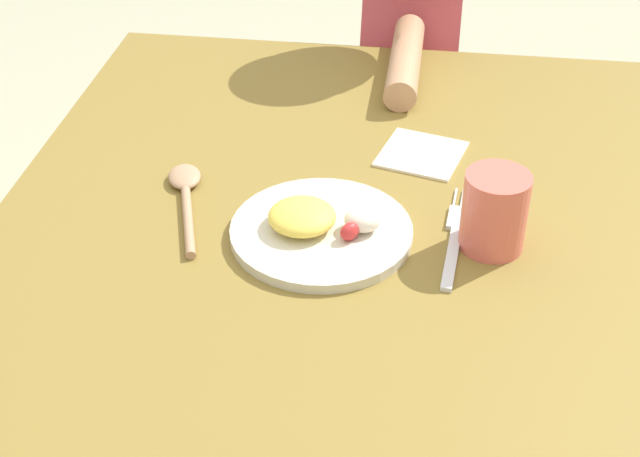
{
  "coord_description": "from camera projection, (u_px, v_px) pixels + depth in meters",
  "views": [
    {
      "loc": [
        0.04,
        -0.98,
        1.36
      ],
      "look_at": [
        -0.09,
        -0.1,
        0.71
      ],
      "focal_mm": 51.45,
      "sensor_mm": 36.0,
      "label": 1
    }
  ],
  "objects": [
    {
      "name": "plate",
      "position": [
        320.0,
        228.0,
        1.12
      ],
      "size": [
        0.22,
        0.22,
        0.04
      ],
      "color": "beige",
      "rests_on": "dining_table"
    },
    {
      "name": "spoon",
      "position": [
        186.0,
        191.0,
        1.19
      ],
      "size": [
        0.09,
        0.2,
        0.02
      ],
      "rotation": [
        0.0,
        0.0,
        1.87
      ],
      "color": "tan",
      "rests_on": "dining_table"
    },
    {
      "name": "drinking_cup",
      "position": [
        495.0,
        211.0,
        1.08
      ],
      "size": [
        0.08,
        0.08,
        0.1
      ],
      "primitive_type": "cylinder",
      "color": "#DE6456",
      "rests_on": "dining_table"
    },
    {
      "name": "person",
      "position": [
        408.0,
        83.0,
        1.71
      ],
      "size": [
        0.18,
        0.46,
        1.0
      ],
      "rotation": [
        0.0,
        0.0,
        3.14
      ],
      "color": "#4B5564",
      "rests_on": "ground_plane"
    },
    {
      "name": "fork",
      "position": [
        455.0,
        237.0,
        1.12
      ],
      "size": [
        0.04,
        0.21,
        0.01
      ],
      "rotation": [
        0.0,
        0.0,
        1.49
      ],
      "color": "silver",
      "rests_on": "dining_table"
    },
    {
      "name": "napkin",
      "position": [
        421.0,
        154.0,
        1.28
      ],
      "size": [
        0.13,
        0.13,
        0.0
      ],
      "primitive_type": "cube",
      "rotation": [
        0.0,
        0.0,
        -0.26
      ],
      "color": "white",
      "rests_on": "dining_table"
    },
    {
      "name": "dining_table",
      "position": [
        392.0,
        272.0,
        1.25
      ],
      "size": [
        1.01,
        0.94,
        0.69
      ],
      "color": "olive",
      "rests_on": "ground_plane"
    }
  ]
}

